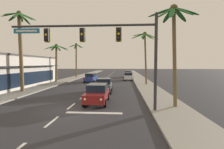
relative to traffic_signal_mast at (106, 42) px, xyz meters
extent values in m
plane|color=#2D2D33|center=(-2.98, 0.05, -5.04)|extent=(220.00, 220.00, 0.00)
cube|color=gray|center=(4.82, 20.05, -4.97)|extent=(3.20, 110.00, 0.14)
cube|color=gray|center=(-10.78, 20.05, -4.97)|extent=(3.20, 110.00, 0.14)
cube|color=silver|center=(-2.98, -2.58, -5.03)|extent=(0.16, 2.00, 0.01)
cube|color=silver|center=(-2.98, 1.26, -5.03)|extent=(0.16, 2.00, 0.01)
cube|color=silver|center=(-2.98, 5.11, -5.03)|extent=(0.16, 2.00, 0.01)
cube|color=silver|center=(-2.98, 8.95, -5.03)|extent=(0.16, 2.00, 0.01)
cube|color=silver|center=(-2.98, 12.80, -5.03)|extent=(0.16, 2.00, 0.01)
cube|color=silver|center=(-2.98, 16.64, -5.03)|extent=(0.16, 2.00, 0.01)
cube|color=silver|center=(-2.98, 20.48, -5.03)|extent=(0.16, 2.00, 0.01)
cube|color=silver|center=(-2.98, 24.33, -5.03)|extent=(0.16, 2.00, 0.01)
cube|color=silver|center=(-2.98, 28.17, -5.03)|extent=(0.16, 2.00, 0.01)
cube|color=silver|center=(-2.98, 32.01, -5.03)|extent=(0.16, 2.00, 0.01)
cube|color=silver|center=(-2.98, 35.86, -5.03)|extent=(0.16, 2.00, 0.01)
cube|color=silver|center=(-2.98, 39.70, -5.03)|extent=(0.16, 2.00, 0.01)
cube|color=silver|center=(-2.98, 43.55, -5.03)|extent=(0.16, 2.00, 0.01)
cube|color=silver|center=(-2.98, 47.39, -5.03)|extent=(0.16, 2.00, 0.01)
cube|color=silver|center=(-2.98, 51.23, -5.03)|extent=(0.16, 2.00, 0.01)
cube|color=silver|center=(-2.98, 55.08, -5.03)|extent=(0.16, 2.00, 0.01)
cube|color=silver|center=(-2.98, 58.92, -5.03)|extent=(0.16, 2.00, 0.01)
cube|color=silver|center=(-2.98, 62.76, -5.03)|extent=(0.16, 2.00, 0.01)
cube|color=silver|center=(-2.98, 66.61, -5.03)|extent=(0.16, 2.00, 0.01)
cube|color=silver|center=(-0.78, -0.55, -5.03)|extent=(4.00, 0.44, 0.01)
cylinder|color=#2D2D33|center=(3.56, 0.01, -1.58)|extent=(0.22, 0.22, 6.91)
cylinder|color=#2D2D33|center=(-1.71, 0.01, 1.17)|extent=(10.54, 0.16, 0.16)
sphere|color=#2D2D33|center=(3.56, 0.01, 1.93)|extent=(0.20, 0.20, 0.20)
cube|color=black|center=(0.93, -0.01, 0.53)|extent=(0.32, 0.26, 0.92)
sphere|color=black|center=(0.93, -0.15, 0.83)|extent=(0.17, 0.17, 0.17)
sphere|color=yellow|center=(0.93, -0.15, 0.53)|extent=(0.17, 0.17, 0.17)
sphere|color=black|center=(0.93, -0.15, 0.23)|extent=(0.17, 0.17, 0.17)
cube|color=yellow|center=(0.93, 0.15, 0.53)|extent=(0.42, 0.03, 1.04)
cube|color=black|center=(-1.71, -0.01, 0.53)|extent=(0.32, 0.26, 0.92)
sphere|color=black|center=(-1.71, -0.15, 0.83)|extent=(0.17, 0.17, 0.17)
sphere|color=yellow|center=(-1.71, -0.15, 0.53)|extent=(0.17, 0.17, 0.17)
sphere|color=black|center=(-1.71, -0.15, 0.23)|extent=(0.17, 0.17, 0.17)
cube|color=yellow|center=(-1.71, 0.15, 0.53)|extent=(0.42, 0.03, 1.04)
cube|color=black|center=(-4.34, -0.01, 0.53)|extent=(0.32, 0.26, 0.92)
sphere|color=black|center=(-4.34, -0.15, 0.83)|extent=(0.17, 0.17, 0.17)
sphere|color=yellow|center=(-4.34, -0.15, 0.53)|extent=(0.17, 0.17, 0.17)
sphere|color=black|center=(-4.34, -0.15, 0.23)|extent=(0.17, 0.17, 0.17)
cube|color=yellow|center=(-4.34, 0.15, 0.53)|extent=(0.42, 0.03, 1.04)
cube|color=#196B93|center=(-5.86, 0.01, 0.85)|extent=(1.99, 0.05, 0.36)
cube|color=white|center=(-5.86, -0.02, 0.85)|extent=(1.59, 0.01, 0.12)
cube|color=maroon|center=(-1.04, 2.54, -4.36)|extent=(1.79, 4.31, 0.72)
cube|color=black|center=(-1.04, 2.69, -3.68)|extent=(1.61, 2.21, 0.64)
cylinder|color=black|center=(-0.17, 1.13, -4.72)|extent=(0.22, 0.64, 0.64)
cylinder|color=black|center=(-1.89, 1.11, -4.72)|extent=(0.22, 0.64, 0.64)
cylinder|color=black|center=(-0.19, 3.96, -4.72)|extent=(0.22, 0.64, 0.64)
cylinder|color=black|center=(-1.91, 3.95, -4.72)|extent=(0.22, 0.64, 0.64)
sphere|color=#F9EFC6|center=(-0.41, 0.37, -4.28)|extent=(0.18, 0.18, 0.18)
sphere|color=#F9EFC6|center=(-1.65, 0.37, -4.28)|extent=(0.18, 0.18, 0.18)
cube|color=red|center=(-0.40, 4.70, -4.26)|extent=(0.24, 0.06, 0.20)
cube|color=red|center=(-1.72, 4.69, -4.26)|extent=(0.24, 0.06, 0.20)
cube|color=#4C515B|center=(-1.11, 8.57, -4.36)|extent=(1.90, 4.35, 0.72)
cube|color=black|center=(-1.12, 8.72, -3.68)|extent=(1.67, 2.25, 0.64)
cylinder|color=black|center=(-0.21, 7.18, -4.72)|extent=(0.24, 0.65, 0.64)
cylinder|color=black|center=(-1.93, 7.12, -4.72)|extent=(0.24, 0.65, 0.64)
cylinder|color=black|center=(-0.30, 10.01, -4.72)|extent=(0.24, 0.65, 0.64)
cylinder|color=black|center=(-2.02, 9.96, -4.72)|extent=(0.24, 0.65, 0.64)
sphere|color=#F9EFC6|center=(-0.42, 6.42, -4.28)|extent=(0.18, 0.18, 0.18)
sphere|color=#F9EFC6|center=(-1.66, 6.38, -4.28)|extent=(0.18, 0.18, 0.18)
cube|color=red|center=(-0.52, 10.75, -4.26)|extent=(0.24, 0.07, 0.20)
cube|color=red|center=(-1.84, 10.70, -4.26)|extent=(0.24, 0.07, 0.20)
cube|color=navy|center=(-5.00, 20.36, -4.36)|extent=(1.99, 4.39, 0.72)
cube|color=black|center=(-5.01, 20.21, -3.68)|extent=(1.72, 2.28, 0.64)
cylinder|color=black|center=(-5.79, 21.83, -4.72)|extent=(0.25, 0.65, 0.64)
cylinder|color=black|center=(-4.06, 21.73, -4.72)|extent=(0.25, 0.65, 0.64)
cylinder|color=black|center=(-5.94, 18.99, -4.72)|extent=(0.25, 0.65, 0.64)
cylinder|color=black|center=(-4.22, 18.90, -4.72)|extent=(0.25, 0.65, 0.64)
sphere|color=#B2B2AD|center=(-5.50, 22.56, -4.28)|extent=(0.18, 0.18, 0.18)
sphere|color=#B2B2AD|center=(-4.27, 22.50, -4.28)|extent=(0.18, 0.18, 0.18)
cube|color=red|center=(-5.78, 18.24, -4.26)|extent=(0.24, 0.07, 0.20)
cube|color=red|center=(-4.46, 18.17, -4.26)|extent=(0.24, 0.07, 0.20)
cube|color=maroon|center=(2.34, 32.83, -4.36)|extent=(1.92, 4.36, 0.72)
cube|color=black|center=(2.33, 32.98, -3.68)|extent=(1.68, 2.26, 0.64)
cylinder|color=black|center=(3.26, 31.45, -4.72)|extent=(0.24, 0.65, 0.64)
cylinder|color=black|center=(1.53, 31.38, -4.72)|extent=(0.24, 0.65, 0.64)
cylinder|color=black|center=(3.15, 34.29, -4.72)|extent=(0.24, 0.65, 0.64)
cylinder|color=black|center=(1.42, 34.22, -4.72)|extent=(0.24, 0.65, 0.64)
sphere|color=#B2B2AD|center=(3.04, 30.69, -4.28)|extent=(0.18, 0.18, 0.18)
sphere|color=#B2B2AD|center=(1.80, 30.64, -4.28)|extent=(0.18, 0.18, 0.18)
cube|color=red|center=(2.92, 35.02, -4.26)|extent=(0.24, 0.07, 0.20)
cube|color=red|center=(1.60, 34.97, -4.26)|extent=(0.24, 0.07, 0.20)
cube|color=silver|center=(2.27, 24.71, -4.36)|extent=(1.87, 4.35, 0.72)
cube|color=black|center=(2.28, 24.86, -3.68)|extent=(1.66, 2.24, 0.64)
cylinder|color=black|center=(3.10, 23.27, -4.72)|extent=(0.24, 0.65, 0.64)
cylinder|color=black|center=(1.37, 23.32, -4.72)|extent=(0.24, 0.65, 0.64)
cylinder|color=black|center=(3.17, 26.11, -4.72)|extent=(0.24, 0.65, 0.64)
cylinder|color=black|center=(1.45, 26.15, -4.72)|extent=(0.24, 0.65, 0.64)
sphere|color=#B2B2AD|center=(2.83, 22.53, -4.28)|extent=(0.18, 0.18, 0.18)
sphere|color=#B2B2AD|center=(1.59, 22.56, -4.28)|extent=(0.18, 0.18, 0.18)
cube|color=red|center=(2.99, 26.85, -4.26)|extent=(0.24, 0.07, 0.20)
cube|color=red|center=(1.67, 26.89, -4.26)|extent=(0.24, 0.07, 0.20)
cylinder|color=brown|center=(-11.13, 7.83, -0.31)|extent=(0.56, 0.43, 9.45)
ellipsoid|color=#2D702D|center=(-10.31, 7.77, 4.05)|extent=(1.87, 0.54, 1.04)
ellipsoid|color=#2D702D|center=(-10.37, 8.27, 4.14)|extent=(1.88, 1.24, 0.87)
ellipsoid|color=#2D702D|center=(-10.96, 8.65, 3.97)|extent=(0.87, 1.81, 1.19)
ellipsoid|color=#2D702D|center=(-11.53, 8.71, 4.17)|extent=(1.06, 1.95, 0.81)
ellipsoid|color=#2D702D|center=(-12.06, 8.12, 4.10)|extent=(1.91, 0.97, 0.95)
ellipsoid|color=#2D702D|center=(-12.00, 7.34, 4.18)|extent=(1.85, 1.36, 0.79)
ellipsoid|color=#2D702D|center=(-11.58, 6.97, 4.18)|extent=(1.15, 1.93, 0.80)
ellipsoid|color=#2D702D|center=(-10.98, 6.99, 4.01)|extent=(0.84, 1.85, 1.11)
ellipsoid|color=#2D702D|center=(-10.54, 7.26, 4.02)|extent=(1.63, 1.49, 1.10)
sphere|color=#4C4223|center=(-11.19, 7.83, 4.46)|extent=(0.60, 0.60, 0.60)
cylinder|color=brown|center=(-11.30, 19.27, -1.63)|extent=(0.56, 0.36, 6.83)
ellipsoid|color=#2D702D|center=(-10.14, 19.45, 1.38)|extent=(2.24, 0.76, 1.13)
ellipsoid|color=#2D702D|center=(-10.30, 19.96, 1.54)|extent=(2.08, 1.71, 0.83)
ellipsoid|color=#2D702D|center=(-11.22, 20.36, 1.42)|extent=(0.44, 2.24, 1.06)
ellipsoid|color=#2D702D|center=(-12.02, 20.00, 1.43)|extent=(1.94, 1.79, 1.04)
ellipsoid|color=#2D702D|center=(-12.32, 19.17, 1.50)|extent=(2.32, 0.61, 0.89)
ellipsoid|color=#2D702D|center=(-11.89, 18.41, 1.45)|extent=(1.72, 2.02, 1.00)
ellipsoid|color=#2D702D|center=(-11.38, 18.18, 1.46)|extent=(0.77, 2.30, 0.98)
ellipsoid|color=#2D702D|center=(-10.60, 18.37, 1.41)|extent=(1.56, 2.08, 1.08)
sphere|color=#4C4223|center=(-11.20, 19.27, 1.83)|extent=(0.60, 0.60, 0.60)
cylinder|color=brown|center=(-10.66, 30.71, -0.89)|extent=(0.47, 0.36, 8.30)
ellipsoid|color=#236028|center=(-9.72, 30.76, 2.87)|extent=(1.86, 0.51, 1.11)
ellipsoid|color=#236028|center=(-10.11, 31.48, 2.94)|extent=(1.36, 1.81, 0.97)
ellipsoid|color=#236028|center=(-11.04, 31.45, 2.83)|extent=(1.25, 1.75, 1.18)
ellipsoid|color=#236028|center=(-11.54, 30.78, 2.99)|extent=(1.96, 0.56, 0.88)
ellipsoid|color=#236028|center=(-10.94, 29.84, 2.96)|extent=(1.07, 1.93, 0.92)
ellipsoid|color=#236028|center=(-10.05, 29.92, 3.06)|extent=(1.46, 1.85, 0.73)
sphere|color=#4C4223|center=(-10.60, 30.71, 3.31)|extent=(0.60, 0.60, 0.60)
cylinder|color=brown|center=(5.20, 1.21, -1.23)|extent=(0.56, 0.28, 7.62)
ellipsoid|color=#236028|center=(6.05, 1.28, 2.40)|extent=(2.04, 0.56, 0.68)
ellipsoid|color=#236028|center=(5.74, 1.87, 2.29)|extent=(1.67, 1.64, 0.91)
ellipsoid|color=#236028|center=(4.88, 2.15, 2.32)|extent=(0.76, 2.01, 0.84)
ellipsoid|color=#236028|center=(4.15, 1.62, 2.45)|extent=(2.01, 1.20, 0.59)
ellipsoid|color=#236028|center=(4.32, 0.72, 2.17)|extent=(1.77, 1.35, 1.13)
ellipsoid|color=#236028|center=(4.74, 0.42, 2.11)|extent=(1.05, 1.80, 1.26)
ellipsoid|color=#236028|center=(5.52, 0.44, 2.18)|extent=(1.29, 1.80, 1.12)
sphere|color=#4C4223|center=(5.06, 1.21, 2.63)|extent=(0.60, 0.60, 0.60)
cylinder|color=brown|center=(4.83, 16.38, -0.88)|extent=(0.61, 0.28, 8.31)
ellipsoid|color=#2D702D|center=(5.77, 16.21, 2.84)|extent=(2.33, 0.75, 1.18)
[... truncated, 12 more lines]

